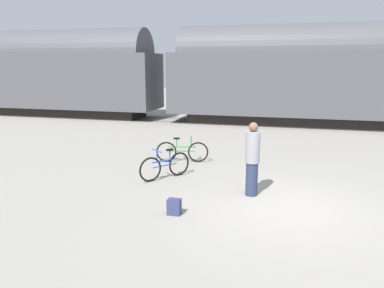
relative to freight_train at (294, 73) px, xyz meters
name	(u,v)px	position (x,y,z in m)	size (l,w,h in m)	color
ground_plane	(289,209)	(0.00, -12.13, -2.68)	(80.00, 80.00, 0.00)	gray
freight_train	(294,73)	(0.00, 0.00, 0.00)	(41.13, 2.97, 5.13)	black
rail_near	(292,127)	(0.00, -0.72, -2.67)	(53.13, 0.07, 0.01)	#4C4238
rail_far	(292,122)	(0.00, 0.72, -2.67)	(53.13, 0.07, 0.01)	#4C4238
bicycle_green	(182,151)	(-3.43, -8.86, -2.33)	(1.67, 0.51, 0.83)	black
bicycle_blue	(165,166)	(-3.39, -10.71, -2.32)	(1.05, 1.32, 0.85)	black
person_in_grey	(252,159)	(-0.91, -11.46, -1.78)	(0.34, 0.34, 1.80)	#283351
backpack	(174,207)	(-2.37, -13.09, -2.51)	(0.28, 0.20, 0.34)	navy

